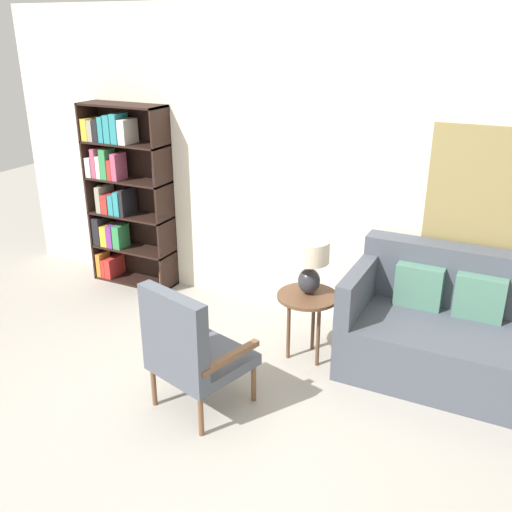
{
  "coord_description": "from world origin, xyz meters",
  "views": [
    {
      "loc": [
        1.78,
        -2.47,
        2.49
      ],
      "look_at": [
        0.02,
        1.05,
        0.9
      ],
      "focal_mm": 40.0,
      "sensor_mm": 36.0,
      "label": 1
    }
  ],
  "objects_px": {
    "armchair": "(188,347)",
    "couch": "(472,336)",
    "bookshelf": "(120,193)",
    "side_table": "(308,303)",
    "table_lamp": "(310,260)"
  },
  "relations": [
    {
      "from": "armchair",
      "to": "couch",
      "type": "xyz_separation_m",
      "value": [
        1.66,
        1.3,
        -0.16
      ]
    },
    {
      "from": "bookshelf",
      "to": "armchair",
      "type": "bearing_deg",
      "value": -41.26
    },
    {
      "from": "bookshelf",
      "to": "armchair",
      "type": "relative_size",
      "value": 1.93
    },
    {
      "from": "couch",
      "to": "side_table",
      "type": "relative_size",
      "value": 3.29
    },
    {
      "from": "armchair",
      "to": "side_table",
      "type": "height_order",
      "value": "armchair"
    },
    {
      "from": "bookshelf",
      "to": "couch",
      "type": "relative_size",
      "value": 0.99
    },
    {
      "from": "bookshelf",
      "to": "armchair",
      "type": "distance_m",
      "value": 2.43
    },
    {
      "from": "couch",
      "to": "bookshelf",
      "type": "bearing_deg",
      "value": 175.43
    },
    {
      "from": "armchair",
      "to": "couch",
      "type": "height_order",
      "value": "armchair"
    },
    {
      "from": "side_table",
      "to": "table_lamp",
      "type": "relative_size",
      "value": 1.27
    },
    {
      "from": "side_table",
      "to": "table_lamp",
      "type": "bearing_deg",
      "value": 103.08
    },
    {
      "from": "armchair",
      "to": "table_lamp",
      "type": "bearing_deg",
      "value": 66.78
    },
    {
      "from": "couch",
      "to": "table_lamp",
      "type": "distance_m",
      "value": 1.34
    },
    {
      "from": "side_table",
      "to": "bookshelf",
      "type": "bearing_deg",
      "value": 165.58
    },
    {
      "from": "side_table",
      "to": "table_lamp",
      "type": "distance_m",
      "value": 0.35
    }
  ]
}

